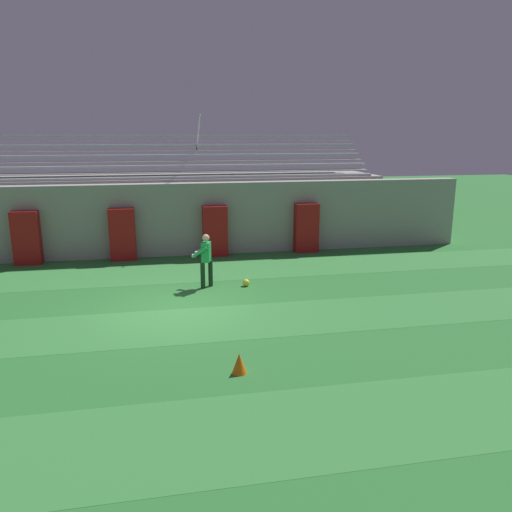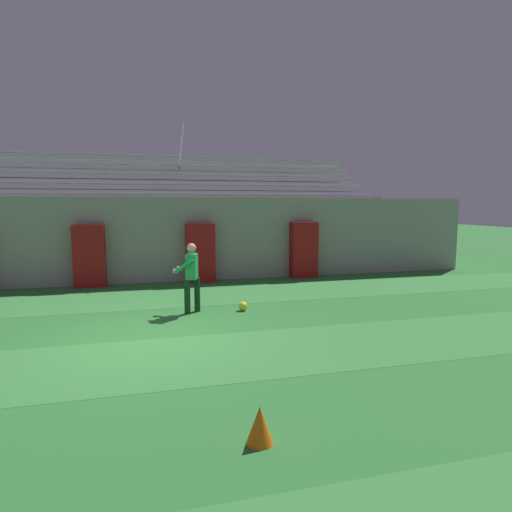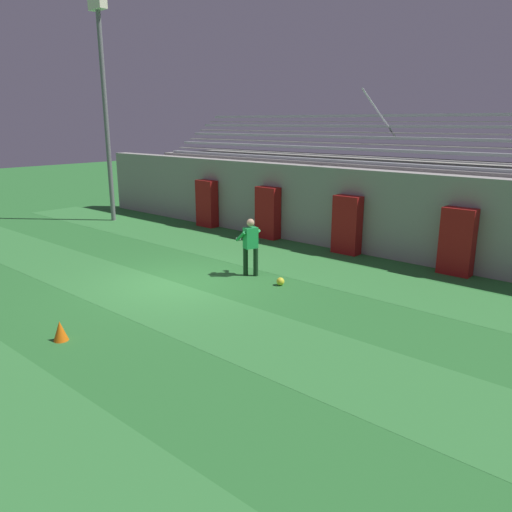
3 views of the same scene
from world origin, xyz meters
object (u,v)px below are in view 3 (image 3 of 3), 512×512
padding_pillar_far_left (207,204)px  padding_pillar_gate_right (347,225)px  floodlight_pole (104,88)px  padding_pillar_far_right (457,242)px  traffic_cone (60,331)px  goalkeeper (250,243)px  soccer_ball (280,281)px  padding_pillar_gate_left (268,213)px

padding_pillar_far_left → padding_pillar_gate_right: bearing=0.0°
padding_pillar_gate_right → floodlight_pole: floodlight_pole is taller
padding_pillar_far_right → traffic_cone: bearing=-113.5°
floodlight_pole → traffic_cone: floodlight_pole is taller
goalkeeper → padding_pillar_far_right: bearing=42.4°
padding_pillar_gate_right → padding_pillar_far_left: 6.83m
padding_pillar_gate_right → floodlight_pole: bearing=-170.3°
goalkeeper → soccer_ball: size_ratio=7.59×
padding_pillar_gate_left → traffic_cone: padding_pillar_gate_left is taller
floodlight_pole → padding_pillar_far_left: bearing=24.2°
padding_pillar_far_right → traffic_cone: (-4.31, -9.90, -0.77)m
padding_pillar_gate_left → goalkeeper: (2.73, -4.03, -0.02)m
padding_pillar_far_left → padding_pillar_far_right: bearing=0.0°
padding_pillar_gate_left → padding_pillar_far_left: 3.36m
padding_pillar_gate_left → soccer_ball: 5.81m
padding_pillar_gate_left → floodlight_pole: size_ratio=0.21×
padding_pillar_far_right → soccer_ball: padding_pillar_far_right is taller
padding_pillar_gate_right → floodlight_pole: size_ratio=0.21×
soccer_ball → floodlight_pole: bearing=168.8°
traffic_cone → padding_pillar_gate_left: bearing=105.9°
padding_pillar_far_left → goalkeeper: 7.30m
goalkeeper → traffic_cone: goalkeeper is taller
padding_pillar_gate_left → padding_pillar_far_left: bearing=180.0°
traffic_cone → padding_pillar_far_left: bearing=122.0°
padding_pillar_far_right → traffic_cone: size_ratio=4.66×
padding_pillar_gate_left → traffic_cone: 10.33m
padding_pillar_gate_right → padding_pillar_far_left: size_ratio=1.00×
padding_pillar_gate_right → traffic_cone: padding_pillar_gate_right is taller
padding_pillar_far_left → traffic_cone: padding_pillar_far_left is taller
padding_pillar_far_left → floodlight_pole: bearing=-155.8°
padding_pillar_far_right → floodlight_pole: size_ratio=0.21×
padding_pillar_far_right → padding_pillar_far_left: bearing=180.0°
padding_pillar_far_right → goalkeeper: 5.97m
padding_pillar_gate_right → soccer_ball: padding_pillar_gate_right is taller
padding_pillar_gate_left → floodlight_pole: floodlight_pole is taller
padding_pillar_gate_left → padding_pillar_gate_right: size_ratio=1.00×
floodlight_pole → traffic_cone: bearing=-37.7°
traffic_cone → soccer_ball: bearing=78.8°
floodlight_pole → soccer_ball: 12.99m
padding_pillar_far_left → soccer_ball: size_ratio=8.89×
goalkeeper → soccer_ball: (1.23, -0.14, -0.84)m
floodlight_pole → goalkeeper: floodlight_pole is taller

